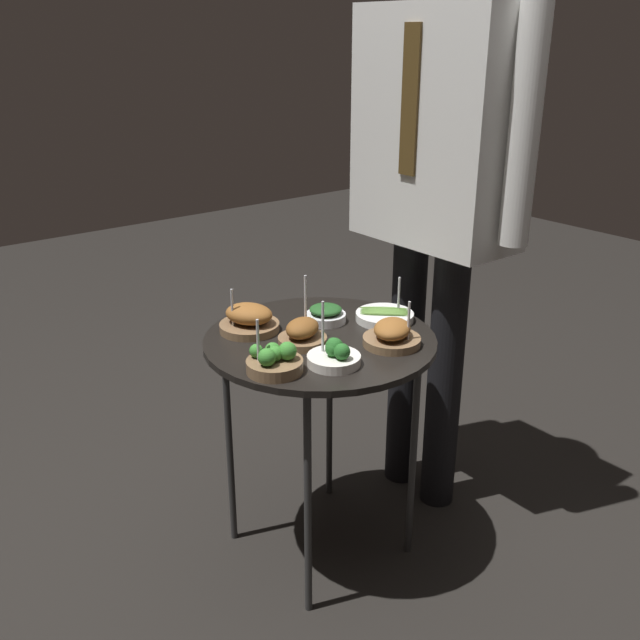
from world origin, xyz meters
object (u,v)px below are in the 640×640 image
(bowl_roast_mid_right, at_px, (392,335))
(bowl_roast_far_rim, at_px, (249,320))
(bowl_spinach_mid_left, at_px, (326,314))
(bowl_asparagus_back_left, at_px, (385,316))
(bowl_broccoli_near_rim, at_px, (334,355))
(bowl_broccoli_front_right, at_px, (274,361))
(waiter_figure, at_px, (438,158))
(serving_cart, at_px, (320,355))
(bowl_roast_back_right, at_px, (302,333))

(bowl_roast_mid_right, xyz_separation_m, bowl_roast_far_rim, (-0.31, -0.24, 0.00))
(bowl_roast_mid_right, distance_m, bowl_spinach_mid_left, 0.24)
(bowl_asparagus_back_left, height_order, bowl_broccoli_near_rim, bowl_broccoli_near_rim)
(bowl_asparagus_back_left, bearing_deg, bowl_broccoli_front_right, -80.00)
(bowl_broccoli_front_right, bearing_deg, bowl_asparagus_back_left, 100.00)
(bowl_roast_far_rim, bearing_deg, waiter_figure, 77.07)
(bowl_spinach_mid_left, distance_m, bowl_roast_far_rim, 0.22)
(bowl_roast_mid_right, bearing_deg, bowl_spinach_mid_left, -171.53)
(bowl_asparagus_back_left, bearing_deg, bowl_broccoli_near_rim, -65.48)
(bowl_spinach_mid_left, relative_size, bowl_broccoli_front_right, 0.83)
(waiter_figure, bearing_deg, bowl_asparagus_back_left, -79.06)
(bowl_asparagus_back_left, relative_size, bowl_roast_far_rim, 0.99)
(serving_cart, xyz_separation_m, bowl_roast_far_rim, (-0.16, -0.12, 0.09))
(bowl_spinach_mid_left, xyz_separation_m, bowl_broccoli_near_rim, (0.23, -0.16, 0.00))
(bowl_spinach_mid_left, height_order, bowl_broccoli_front_right, bowl_broccoli_front_right)
(bowl_roast_mid_right, bearing_deg, bowl_roast_back_right, -129.42)
(bowl_asparagus_back_left, xyz_separation_m, waiter_figure, (-0.04, 0.23, 0.42))
(bowl_roast_back_right, height_order, bowl_broccoli_near_rim, bowl_roast_back_right)
(serving_cart, xyz_separation_m, bowl_roast_back_right, (0.01, -0.06, 0.08))
(bowl_broccoli_front_right, bearing_deg, bowl_roast_back_right, 120.20)
(serving_cart, xyz_separation_m, bowl_asparagus_back_left, (0.02, 0.22, 0.07))
(bowl_spinach_mid_left, bearing_deg, bowl_roast_mid_right, 8.47)
(bowl_broccoli_near_rim, xyz_separation_m, bowl_broccoli_front_right, (-0.06, -0.14, 0.00))
(bowl_broccoli_front_right, bearing_deg, bowl_broccoli_near_rim, 67.09)
(bowl_spinach_mid_left, xyz_separation_m, bowl_roast_far_rim, (-0.08, -0.21, 0.01))
(bowl_roast_mid_right, xyz_separation_m, bowl_spinach_mid_left, (-0.23, -0.03, -0.01))
(waiter_figure, bearing_deg, bowl_roast_mid_right, -61.36)
(serving_cart, height_order, bowl_broccoli_near_rim, bowl_broccoli_near_rim)
(bowl_roast_mid_right, bearing_deg, waiter_figure, 118.64)
(bowl_roast_far_rim, bearing_deg, bowl_roast_back_right, 19.73)
(bowl_roast_mid_right, relative_size, bowl_broccoli_near_rim, 1.00)
(bowl_roast_mid_right, relative_size, bowl_asparagus_back_left, 0.95)
(serving_cart, bearing_deg, bowl_roast_mid_right, 36.70)
(bowl_roast_mid_right, bearing_deg, bowl_broccoli_front_right, -100.28)
(bowl_roast_far_rim, bearing_deg, bowl_spinach_mid_left, 68.84)
(bowl_spinach_mid_left, bearing_deg, serving_cart, -46.54)
(bowl_spinach_mid_left, height_order, bowl_roast_back_right, bowl_roast_back_right)
(bowl_spinach_mid_left, relative_size, bowl_roast_back_right, 0.64)
(serving_cart, distance_m, bowl_broccoli_front_right, 0.25)
(bowl_roast_mid_right, distance_m, bowl_roast_back_right, 0.23)
(bowl_spinach_mid_left, xyz_separation_m, waiter_figure, (0.05, 0.37, 0.41))
(bowl_roast_back_right, relative_size, waiter_figure, 0.10)
(bowl_broccoli_near_rim, bearing_deg, bowl_roast_back_right, 175.02)
(bowl_broccoli_front_right, height_order, waiter_figure, waiter_figure)
(bowl_asparagus_back_left, xyz_separation_m, bowl_roast_far_rim, (-0.18, -0.34, 0.02))
(bowl_broccoli_near_rim, relative_size, bowl_broccoli_front_right, 1.13)
(bowl_roast_far_rim, height_order, bowl_broccoli_front_right, bowl_broccoli_front_right)
(serving_cart, relative_size, waiter_figure, 0.39)
(bowl_spinach_mid_left, relative_size, bowl_broccoli_near_rim, 0.73)
(bowl_asparagus_back_left, bearing_deg, serving_cart, -94.89)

